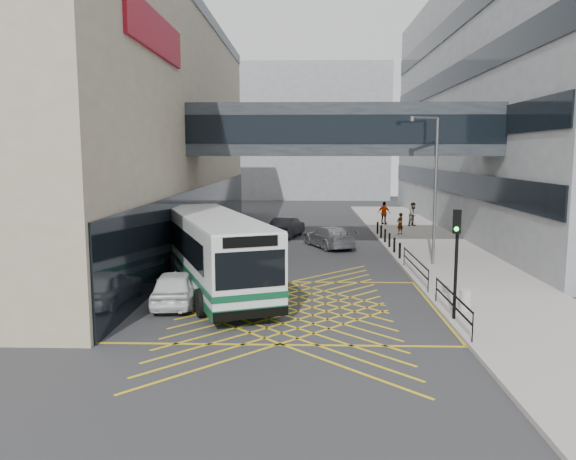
# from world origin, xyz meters

# --- Properties ---
(ground) EXTENTS (120.00, 120.00, 0.00)m
(ground) POSITION_xyz_m (0.00, 0.00, 0.00)
(ground) COLOR #333335
(building_whsmith) EXTENTS (24.17, 42.00, 16.00)m
(building_whsmith) POSITION_xyz_m (-17.98, 16.00, 8.00)
(building_whsmith) COLOR tan
(building_whsmith) RESTS_ON ground
(building_far) EXTENTS (28.00, 16.00, 18.00)m
(building_far) POSITION_xyz_m (-2.00, 60.00, 9.00)
(building_far) COLOR gray
(building_far) RESTS_ON ground
(skybridge) EXTENTS (20.00, 4.10, 3.00)m
(skybridge) POSITION_xyz_m (3.00, 12.00, 7.50)
(skybridge) COLOR #2B3035
(skybridge) RESTS_ON ground
(pavement) EXTENTS (6.00, 54.00, 0.16)m
(pavement) POSITION_xyz_m (9.00, 15.00, 0.08)
(pavement) COLOR #A39E95
(pavement) RESTS_ON ground
(box_junction) EXTENTS (12.00, 9.00, 0.01)m
(box_junction) POSITION_xyz_m (0.00, 0.00, 0.00)
(box_junction) COLOR gold
(box_junction) RESTS_ON ground
(bus) EXTENTS (6.98, 12.34, 3.41)m
(bus) POSITION_xyz_m (-3.31, 2.87, 1.83)
(bus) COLOR silver
(bus) RESTS_ON ground
(car_white) EXTENTS (2.34, 4.76, 1.46)m
(car_white) POSITION_xyz_m (-4.50, 0.31, 0.73)
(car_white) COLOR white
(car_white) RESTS_ON ground
(car_dark) EXTENTS (3.04, 5.06, 1.48)m
(car_dark) POSITION_xyz_m (-0.55, 19.24, 0.74)
(car_dark) COLOR black
(car_dark) RESTS_ON ground
(car_silver) EXTENTS (3.75, 5.25, 1.51)m
(car_silver) POSITION_xyz_m (2.38, 14.67, 0.75)
(car_silver) COLOR gray
(car_silver) RESTS_ON ground
(traffic_light) EXTENTS (0.33, 0.48, 4.02)m
(traffic_light) POSITION_xyz_m (6.21, -2.01, 2.78)
(traffic_light) COLOR black
(traffic_light) RESTS_ON pavement
(street_lamp) EXTENTS (1.74, 0.86, 7.90)m
(street_lamp) POSITION_xyz_m (7.62, 8.31, 4.66)
(street_lamp) COLOR slate
(street_lamp) RESTS_ON pavement
(litter_bin) EXTENTS (0.46, 0.46, 0.80)m
(litter_bin) POSITION_xyz_m (6.99, -0.75, 0.56)
(litter_bin) COLOR #ADA89E
(litter_bin) RESTS_ON pavement
(kerb_railings) EXTENTS (0.05, 12.54, 1.00)m
(kerb_railings) POSITION_xyz_m (6.15, 1.78, 0.88)
(kerb_railings) COLOR black
(kerb_railings) RESTS_ON pavement
(bollards) EXTENTS (0.14, 10.14, 0.90)m
(bollards) POSITION_xyz_m (6.25, 15.00, 0.61)
(bollards) COLOR black
(bollards) RESTS_ON pavement
(pedestrian_a) EXTENTS (0.78, 0.76, 1.60)m
(pedestrian_a) POSITION_xyz_m (7.89, 19.82, 0.96)
(pedestrian_a) COLOR gray
(pedestrian_a) RESTS_ON pavement
(pedestrian_b) EXTENTS (1.09, 1.01, 1.94)m
(pedestrian_b) POSITION_xyz_m (9.83, 24.83, 1.13)
(pedestrian_b) COLOR gray
(pedestrian_b) RESTS_ON pavement
(pedestrian_c) EXTENTS (1.26, 1.08, 1.93)m
(pedestrian_c) POSITION_xyz_m (7.52, 25.71, 1.13)
(pedestrian_c) COLOR gray
(pedestrian_c) RESTS_ON pavement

